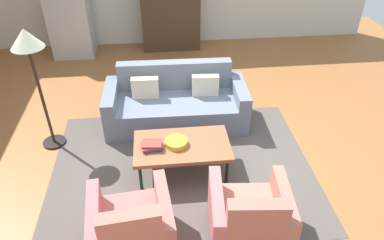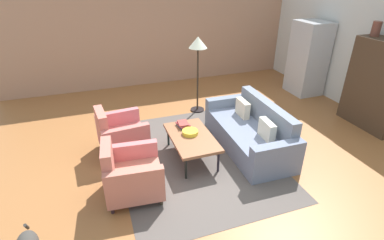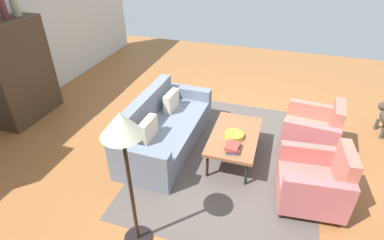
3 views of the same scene
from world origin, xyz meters
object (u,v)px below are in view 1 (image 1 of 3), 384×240
at_px(book_stack, 152,145).
at_px(armchair_left, 132,230).
at_px(couch, 176,104).
at_px(fruit_bowl, 176,142).
at_px(armchair_right, 250,220).
at_px(floor_lamp, 29,50).
at_px(refrigerator, 69,10).
at_px(coffee_table, 182,147).
at_px(cabinet, 170,6).

bearing_deg(book_stack, armchair_left, -101.14).
xyz_separation_m(couch, fruit_bowl, (-0.07, -1.19, 0.19)).
xyz_separation_m(armchair_left, book_stack, (0.22, 1.13, 0.14)).
distance_m(armchair_right, fruit_bowl, 1.35).
height_order(couch, floor_lamp, floor_lamp).
xyz_separation_m(book_stack, refrigerator, (-1.57, 3.89, 0.44)).
bearing_deg(couch, coffee_table, 91.13).
height_order(armchair_left, floor_lamp, floor_lamp).
bearing_deg(armchair_left, coffee_table, 57.40).
bearing_deg(armchair_left, armchair_right, -5.62).
relative_size(book_stack, floor_lamp, 0.16).
bearing_deg(coffee_table, couch, 89.91).
height_order(armchair_right, book_stack, armchair_right).
distance_m(armchair_left, armchair_right, 1.19).
bearing_deg(armchair_right, book_stack, 135.70).
distance_m(couch, armchair_left, 2.43).
distance_m(fruit_bowl, refrigerator, 4.31).
bearing_deg(couch, book_stack, 74.25).
bearing_deg(refrigerator, couch, -53.97).
height_order(armchair_left, book_stack, armchair_left).
bearing_deg(book_stack, fruit_bowl, 6.56).
xyz_separation_m(fruit_bowl, refrigerator, (-1.87, 3.85, 0.45)).
relative_size(armchair_left, fruit_bowl, 3.17).
relative_size(cabinet, refrigerator, 0.97).
relative_size(coffee_table, armchair_right, 1.36).
bearing_deg(refrigerator, book_stack, -68.04).
bearing_deg(book_stack, floor_lamp, 150.57).
bearing_deg(refrigerator, armchair_left, -75.00).
relative_size(couch, armchair_left, 2.41).
xyz_separation_m(refrigerator, floor_lamp, (0.15, -3.09, 0.52)).
height_order(coffee_table, armchair_right, armchair_right).
height_order(couch, armchair_right, armchair_right).
bearing_deg(armchair_right, coffee_table, 122.25).
bearing_deg(refrigerator, cabinet, 2.95).
distance_m(book_stack, floor_lamp, 1.89).
bearing_deg(couch, fruit_bowl, 87.69).
relative_size(fruit_bowl, book_stack, 1.00).
bearing_deg(fruit_bowl, armchair_right, -60.29).
bearing_deg(armchair_right, fruit_bowl, 124.97).
height_order(armchair_right, cabinet, cabinet).
distance_m(couch, refrigerator, 3.36).
xyz_separation_m(coffee_table, cabinet, (0.09, 3.96, 0.50)).
relative_size(cabinet, floor_lamp, 1.05).
bearing_deg(coffee_table, armchair_right, -63.01).
relative_size(armchair_right, floor_lamp, 0.51).
xyz_separation_m(coffee_table, armchair_left, (-0.59, -1.17, -0.06)).
relative_size(armchair_left, armchair_right, 1.00).
relative_size(couch, fruit_bowl, 7.64).
relative_size(fruit_bowl, floor_lamp, 0.16).
height_order(coffee_table, floor_lamp, floor_lamp).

